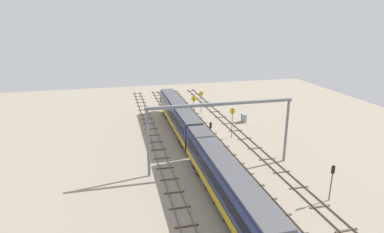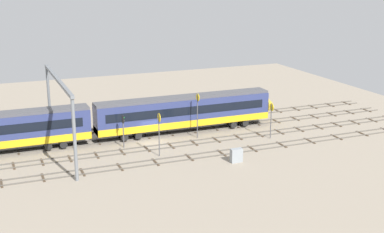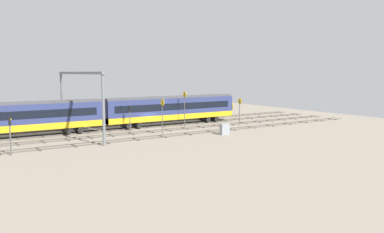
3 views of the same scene
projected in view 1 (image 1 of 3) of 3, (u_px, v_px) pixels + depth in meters
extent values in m
plane|color=gray|center=(199.00, 138.00, 54.00)|extent=(90.51, 90.51, 0.00)
cube|color=#59544C|center=(244.00, 134.00, 55.80)|extent=(74.51, 0.07, 0.16)
cube|color=#59544C|center=(236.00, 135.00, 55.47)|extent=(74.51, 0.07, 0.16)
cube|color=#473828|center=(346.00, 231.00, 30.68)|extent=(0.24, 2.40, 0.08)
cube|color=#473828|center=(320.00, 207.00, 34.52)|extent=(0.24, 2.40, 0.08)
cube|color=#473828|center=(299.00, 188.00, 38.36)|extent=(0.24, 2.40, 0.08)
cube|color=#473828|center=(282.00, 172.00, 42.20)|extent=(0.24, 2.40, 0.08)
cube|color=#473828|center=(267.00, 159.00, 46.05)|extent=(0.24, 2.40, 0.08)
cube|color=#473828|center=(255.00, 148.00, 49.89)|extent=(0.24, 2.40, 0.08)
cube|color=#473828|center=(245.00, 139.00, 53.73)|extent=(0.24, 2.40, 0.08)
cube|color=#473828|center=(236.00, 131.00, 57.57)|extent=(0.24, 2.40, 0.08)
cube|color=#473828|center=(228.00, 123.00, 61.41)|extent=(0.24, 2.40, 0.08)
cube|color=#473828|center=(221.00, 117.00, 65.25)|extent=(0.24, 2.40, 0.08)
cube|color=#473828|center=(215.00, 112.00, 69.09)|extent=(0.24, 2.40, 0.08)
cube|color=#473828|center=(209.00, 107.00, 72.93)|extent=(0.24, 2.40, 0.08)
cube|color=#473828|center=(204.00, 102.00, 76.77)|extent=(0.24, 2.40, 0.08)
cube|color=#473828|center=(200.00, 98.00, 80.61)|extent=(0.24, 2.40, 0.08)
cube|color=#473828|center=(195.00, 94.00, 84.45)|extent=(0.24, 2.40, 0.08)
cube|color=#473828|center=(192.00, 91.00, 88.29)|extent=(0.24, 2.40, 0.08)
cube|color=#59544C|center=(217.00, 136.00, 54.69)|extent=(74.51, 0.07, 0.16)
cube|color=#59544C|center=(209.00, 137.00, 54.37)|extent=(74.51, 0.07, 0.16)
cube|color=#473828|center=(281.00, 216.00, 32.94)|extent=(0.24, 2.40, 0.08)
cube|color=#473828|center=(267.00, 200.00, 35.82)|extent=(0.24, 2.40, 0.08)
cube|color=#473828|center=(255.00, 186.00, 38.70)|extent=(0.24, 2.40, 0.08)
cube|color=#473828|center=(245.00, 174.00, 41.58)|extent=(0.24, 2.40, 0.08)
cube|color=#473828|center=(237.00, 164.00, 44.46)|extent=(0.24, 2.40, 0.08)
cube|color=#473828|center=(229.00, 155.00, 47.34)|extent=(0.24, 2.40, 0.08)
cube|color=#473828|center=(222.00, 147.00, 50.22)|extent=(0.24, 2.40, 0.08)
cube|color=#473828|center=(216.00, 140.00, 53.10)|extent=(0.24, 2.40, 0.08)
cube|color=#473828|center=(210.00, 134.00, 55.98)|extent=(0.24, 2.40, 0.08)
cube|color=#473828|center=(205.00, 128.00, 58.86)|extent=(0.24, 2.40, 0.08)
cube|color=#473828|center=(201.00, 123.00, 61.74)|extent=(0.24, 2.40, 0.08)
cube|color=#473828|center=(197.00, 118.00, 64.62)|extent=(0.24, 2.40, 0.08)
cube|color=#473828|center=(193.00, 114.00, 67.50)|extent=(0.24, 2.40, 0.08)
cube|color=#473828|center=(190.00, 110.00, 70.38)|extent=(0.24, 2.40, 0.08)
cube|color=#473828|center=(187.00, 106.00, 73.26)|extent=(0.24, 2.40, 0.08)
cube|color=#473828|center=(184.00, 103.00, 76.14)|extent=(0.24, 2.40, 0.08)
cube|color=#473828|center=(181.00, 100.00, 79.02)|extent=(0.24, 2.40, 0.08)
cube|color=#473828|center=(178.00, 97.00, 81.90)|extent=(0.24, 2.40, 0.08)
cube|color=#473828|center=(176.00, 94.00, 84.78)|extent=(0.24, 2.40, 0.08)
cube|color=#473828|center=(174.00, 91.00, 87.67)|extent=(0.24, 2.40, 0.08)
cube|color=#59544C|center=(189.00, 139.00, 53.59)|extent=(74.51, 0.07, 0.16)
cube|color=#59544C|center=(181.00, 140.00, 53.26)|extent=(74.51, 0.07, 0.16)
cube|color=#473828|center=(234.00, 219.00, 32.39)|extent=(0.24, 2.40, 0.08)
cube|color=#473828|center=(223.00, 202.00, 35.40)|extent=(0.24, 2.40, 0.08)
cube|color=#473828|center=(214.00, 187.00, 38.41)|extent=(0.24, 2.40, 0.08)
cube|color=#473828|center=(207.00, 175.00, 41.41)|extent=(0.24, 2.40, 0.08)
cube|color=#473828|center=(200.00, 164.00, 44.42)|extent=(0.24, 2.40, 0.08)
cube|color=#473828|center=(194.00, 155.00, 47.42)|extent=(0.24, 2.40, 0.08)
cube|color=#473828|center=(189.00, 147.00, 50.43)|extent=(0.24, 2.40, 0.08)
cube|color=#473828|center=(185.00, 139.00, 53.43)|extent=(0.24, 2.40, 0.08)
cube|color=#473828|center=(181.00, 133.00, 56.44)|extent=(0.24, 2.40, 0.08)
cube|color=#473828|center=(177.00, 127.00, 59.45)|extent=(0.24, 2.40, 0.08)
cube|color=#473828|center=(174.00, 122.00, 62.45)|extent=(0.24, 2.40, 0.08)
cube|color=#473828|center=(171.00, 117.00, 65.46)|extent=(0.24, 2.40, 0.08)
cube|color=#473828|center=(168.00, 112.00, 68.46)|extent=(0.24, 2.40, 0.08)
cube|color=#473828|center=(166.00, 108.00, 71.47)|extent=(0.24, 2.40, 0.08)
cube|color=#473828|center=(164.00, 105.00, 74.47)|extent=(0.24, 2.40, 0.08)
cube|color=#473828|center=(161.00, 101.00, 77.48)|extent=(0.24, 2.40, 0.08)
cube|color=#473828|center=(159.00, 98.00, 80.48)|extent=(0.24, 2.40, 0.08)
cube|color=#473828|center=(158.00, 95.00, 83.49)|extent=(0.24, 2.40, 0.08)
cube|color=#473828|center=(156.00, 92.00, 86.50)|extent=(0.24, 2.40, 0.08)
cube|color=#59544C|center=(160.00, 141.00, 52.48)|extent=(74.51, 0.07, 0.16)
cube|color=#59544C|center=(151.00, 142.00, 52.15)|extent=(74.51, 0.07, 0.16)
cube|color=#473828|center=(187.00, 226.00, 31.29)|extent=(0.24, 2.40, 0.08)
cube|color=#473828|center=(180.00, 208.00, 34.29)|extent=(0.24, 2.40, 0.08)
cube|color=#473828|center=(174.00, 193.00, 37.30)|extent=(0.24, 2.40, 0.08)
cube|color=#473828|center=(169.00, 179.00, 40.30)|extent=(0.24, 2.40, 0.08)
cube|color=#473828|center=(165.00, 168.00, 43.31)|extent=(0.24, 2.40, 0.08)
cube|color=#473828|center=(162.00, 158.00, 46.32)|extent=(0.24, 2.40, 0.08)
cube|color=#473828|center=(158.00, 150.00, 49.32)|extent=(0.24, 2.40, 0.08)
cube|color=#473828|center=(156.00, 142.00, 52.33)|extent=(0.24, 2.40, 0.08)
cube|color=#473828|center=(153.00, 135.00, 55.33)|extent=(0.24, 2.40, 0.08)
cube|color=#473828|center=(151.00, 129.00, 58.34)|extent=(0.24, 2.40, 0.08)
cube|color=#473828|center=(149.00, 124.00, 61.34)|extent=(0.24, 2.40, 0.08)
cube|color=#473828|center=(147.00, 119.00, 64.35)|extent=(0.24, 2.40, 0.08)
cube|color=#473828|center=(145.00, 114.00, 67.36)|extent=(0.24, 2.40, 0.08)
cube|color=#473828|center=(144.00, 110.00, 70.36)|extent=(0.24, 2.40, 0.08)
cube|color=#473828|center=(142.00, 106.00, 73.37)|extent=(0.24, 2.40, 0.08)
cube|color=#473828|center=(141.00, 103.00, 76.37)|extent=(0.24, 2.40, 0.08)
cube|color=#473828|center=(140.00, 99.00, 79.38)|extent=(0.24, 2.40, 0.08)
cube|color=#473828|center=(139.00, 96.00, 82.38)|extent=(0.24, 2.40, 0.08)
cube|color=#473828|center=(138.00, 93.00, 85.39)|extent=(0.24, 2.40, 0.08)
cube|color=navy|center=(178.00, 114.00, 57.48)|extent=(24.00, 2.90, 3.60)
cube|color=gold|center=(178.00, 121.00, 57.87)|extent=(24.00, 2.94, 0.90)
cube|color=#4C4C51|center=(178.00, 104.00, 56.90)|extent=(24.00, 2.50, 0.30)
cube|color=black|center=(186.00, 111.00, 57.68)|extent=(22.00, 0.04, 1.10)
cube|color=black|center=(170.00, 112.00, 57.02)|extent=(22.00, 0.04, 1.10)
cylinder|color=black|center=(190.00, 144.00, 50.18)|extent=(0.90, 2.70, 0.90)
cylinder|color=black|center=(187.00, 139.00, 51.85)|extent=(0.90, 2.70, 0.90)
cylinder|color=black|center=(172.00, 115.00, 64.43)|extent=(0.90, 2.70, 0.90)
cylinder|color=black|center=(170.00, 113.00, 66.10)|extent=(0.90, 2.70, 0.90)
cube|color=navy|center=(224.00, 179.00, 34.47)|extent=(24.00, 2.90, 3.60)
cube|color=gold|center=(224.00, 191.00, 34.86)|extent=(24.00, 2.94, 0.90)
cube|color=#4C4C51|center=(225.00, 163.00, 33.89)|extent=(24.00, 2.50, 0.30)
cube|color=black|center=(237.00, 174.00, 34.67)|extent=(22.00, 0.04, 1.10)
cube|color=black|center=(211.00, 177.00, 34.01)|extent=(22.00, 0.04, 1.10)
cylinder|color=black|center=(206.00, 170.00, 41.42)|extent=(0.90, 2.70, 0.90)
cylinder|color=black|center=(203.00, 164.00, 43.09)|extent=(0.90, 2.70, 0.90)
cone|color=gold|center=(167.00, 98.00, 69.40)|extent=(1.60, 3.24, 3.24)
cylinder|color=slate|center=(286.00, 132.00, 44.34)|extent=(0.36, 0.36, 8.74)
cylinder|color=slate|center=(148.00, 144.00, 40.04)|extent=(0.36, 0.36, 8.74)
cube|color=slate|center=(222.00, 104.00, 40.85)|extent=(0.40, 19.56, 0.35)
cylinder|color=#4C4C51|center=(201.00, 102.00, 67.83)|extent=(0.12, 0.12, 4.59)
cylinder|color=yellow|center=(201.00, 94.00, 67.32)|extent=(0.05, 0.99, 0.99)
cube|color=black|center=(201.00, 94.00, 67.34)|extent=(0.02, 0.44, 0.12)
cylinder|color=#4C4C51|center=(232.00, 123.00, 53.58)|extent=(0.12, 0.12, 5.12)
cylinder|color=yellow|center=(232.00, 111.00, 53.00)|extent=(0.05, 1.04, 1.04)
cube|color=black|center=(232.00, 111.00, 53.02)|extent=(0.02, 0.47, 0.12)
cylinder|color=#4C4C51|center=(194.00, 112.00, 58.73)|extent=(0.12, 0.12, 5.84)
cylinder|color=yellow|center=(194.00, 99.00, 58.03)|extent=(0.05, 1.00, 1.00)
cube|color=black|center=(194.00, 99.00, 58.06)|extent=(0.02, 0.45, 0.12)
cylinder|color=#4C4C51|center=(331.00, 187.00, 35.35)|extent=(0.14, 0.14, 3.30)
cube|color=black|center=(333.00, 170.00, 34.73)|extent=(0.20, 0.32, 0.90)
sphere|color=yellow|center=(333.00, 167.00, 34.77)|extent=(0.20, 0.20, 0.20)
sphere|color=#262626|center=(332.00, 171.00, 34.89)|extent=(0.20, 0.20, 0.20)
cylinder|color=#4C4C51|center=(210.00, 138.00, 50.00)|extent=(0.14, 0.14, 3.13)
cube|color=black|center=(211.00, 125.00, 49.41)|extent=(0.20, 0.32, 0.90)
sphere|color=green|center=(210.00, 124.00, 49.45)|extent=(0.20, 0.20, 0.20)
sphere|color=#262626|center=(210.00, 126.00, 49.57)|extent=(0.20, 0.20, 0.20)
cube|color=gray|center=(244.00, 118.00, 62.17)|extent=(1.37, 0.65, 1.60)
cube|color=#333333|center=(242.00, 116.00, 62.75)|extent=(0.02, 0.46, 0.24)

